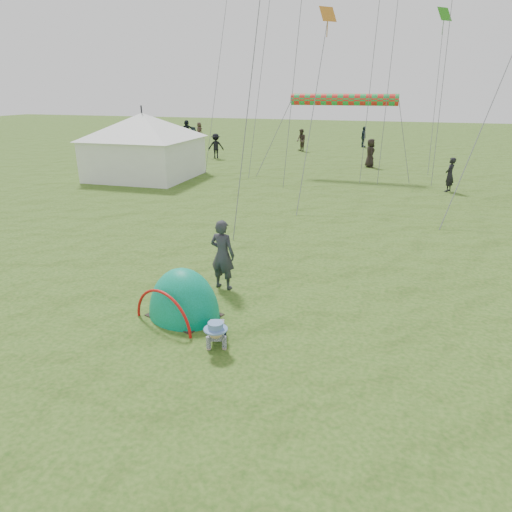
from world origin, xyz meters
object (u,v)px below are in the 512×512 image
(popup_tent, at_px, (185,315))
(event_marquee, at_px, (144,144))
(crawling_toddler, at_px, (217,331))
(standing_adult, at_px, (223,255))

(popup_tent, xyz_separation_m, event_marquee, (-9.61, 14.62, 1.89))
(crawling_toddler, relative_size, popup_tent, 0.38)
(popup_tent, distance_m, standing_adult, 1.91)
(crawling_toddler, height_order, standing_adult, standing_adult)
(crawling_toddler, distance_m, popup_tent, 1.54)
(popup_tent, bearing_deg, event_marquee, 142.49)
(crawling_toddler, distance_m, standing_adult, 2.83)
(standing_adult, xyz_separation_m, event_marquee, (-9.87, 12.95, 1.00))
(crawling_toddler, height_order, popup_tent, popup_tent)
(popup_tent, bearing_deg, crawling_toddler, -19.56)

